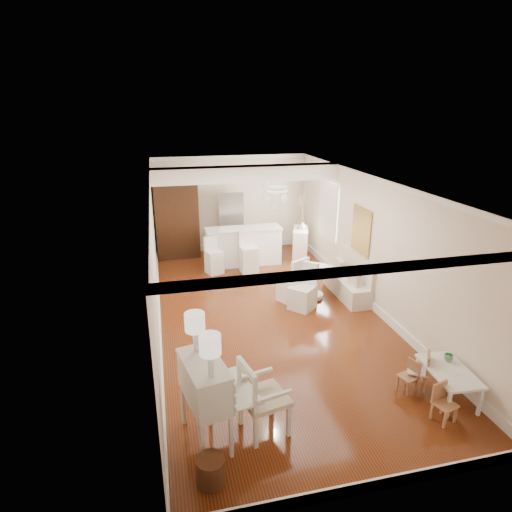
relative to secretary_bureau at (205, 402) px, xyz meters
name	(u,v)px	position (x,y,z in m)	size (l,w,h in m)	color
room	(267,219)	(1.74, 3.56, 1.39)	(9.00, 9.04, 2.82)	brown
secretary_bureau	(205,402)	(0.00, 0.00, 0.00)	(0.92, 0.94, 1.18)	silver
gustavian_armchair	(264,396)	(0.78, 0.00, -0.05)	(0.62, 0.62, 1.08)	silver
wicker_basket	(211,471)	(-0.03, -0.70, -0.42)	(0.34, 0.34, 0.34)	#532E1A
kids_table	(447,384)	(3.60, 0.03, -0.35)	(0.58, 0.97, 0.48)	white
kids_chair_a	(408,376)	(3.12, 0.31, -0.33)	(0.25, 0.25, 0.51)	#9F6948
kids_chair_b	(418,369)	(3.32, 0.36, -0.28)	(0.30, 0.30, 0.62)	#9D7247
kids_chair_c	(445,404)	(3.25, -0.40, -0.30)	(0.27, 0.27, 0.57)	tan
banquette	(348,276)	(3.69, 3.74, -0.10)	(0.52, 1.60, 0.98)	silver
dining_table	(314,283)	(2.92, 3.85, -0.25)	(0.99, 0.99, 0.67)	#4F2719
slip_chair_near	(303,287)	(2.48, 3.37, -0.08)	(0.48, 0.50, 1.01)	white
slip_chair_far	(292,279)	(2.37, 3.77, -0.07)	(0.50, 0.52, 1.05)	white
breakfast_counter	(244,246)	(1.80, 6.34, -0.07)	(2.05, 0.65, 1.03)	white
bar_stool_left	(214,256)	(0.92, 5.84, -0.10)	(0.39, 0.39, 0.97)	white
bar_stool_right	(249,252)	(1.82, 5.72, -0.04)	(0.44, 0.44, 1.09)	white
pantry_cabinet	(177,218)	(0.10, 7.42, 0.56)	(1.20, 0.60, 2.30)	#381E11
fridge	(243,222)	(2.00, 7.39, 0.31)	(0.75, 0.65, 1.80)	silver
sideboard	(300,243)	(3.48, 6.45, -0.16)	(0.40, 0.90, 0.86)	white
pencil_cup	(448,357)	(3.74, 0.25, -0.05)	(0.13, 0.13, 0.11)	#60A566
branch_vase	(303,225)	(3.52, 6.43, 0.38)	(0.20, 0.20, 0.20)	white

